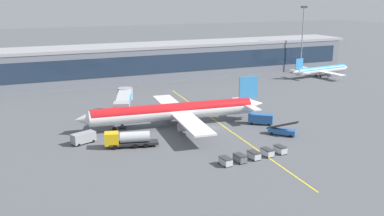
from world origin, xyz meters
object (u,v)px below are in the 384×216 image
Objects in this scene: fuel_tanker at (128,139)px; baggage_cart_2 at (254,155)px; lavatory_truck at (260,118)px; baggage_cart_0 at (226,161)px; main_airliner at (175,111)px; commuter_jet_far at (321,70)px; baggage_cart_1 at (240,158)px; baggage_cart_4 at (280,149)px; crew_van at (84,137)px; baggage_cart_3 at (267,152)px; belt_loader at (282,131)px.

fuel_tanker is 25.72m from baggage_cart_2.
lavatory_truck is 2.15× the size of baggage_cart_0.
fuel_tanker is at bearing -144.78° from main_airliner.
commuter_jet_far is at bearing 39.24° from lavatory_truck.
baggage_cart_2 is (3.18, 0.32, 0.00)m from baggage_cart_1.
baggage_cart_2 is 6.40m from baggage_cart_4.
baggage_cart_3 is (31.18, -21.58, -0.53)m from crew_van.
baggage_cart_1 is (-16.58, -19.66, -0.64)m from lavatory_truck.
commuter_jet_far is (74.38, 38.30, -1.06)m from main_airliner.
baggage_cart_2 is (20.14, -15.96, -0.96)m from fuel_tanker.
main_airliner is at bearing 140.62° from belt_loader.
crew_van is at bearing 145.31° from baggage_cart_3.
belt_loader is (19.33, -15.87, -2.59)m from main_airliner.
belt_loader is (33.51, -5.85, -0.76)m from fuel_tanker.
crew_van reaches higher than baggage_cart_2.
main_airliner is 1.61× the size of commuter_jet_far.
baggage_cart_1 is 6.40m from baggage_cart_3.
crew_van is at bearing 164.08° from belt_loader.
baggage_cart_1 is 1.00× the size of baggage_cart_2.
crew_van is at bearing 141.95° from baggage_cart_2.
commuter_jet_far reaches higher than baggage_cart_4.
lavatory_truck is at bearing 89.80° from belt_loader.
fuel_tanker is at bearing -37.13° from crew_van.
crew_van is 31.25m from baggage_cart_0.
baggage_cart_3 is 91.37m from commuter_jet_far.
baggage_cart_0 is 1.00× the size of baggage_cart_2.
fuel_tanker is 34.03m from belt_loader.
baggage_cart_0 is (13.78, -16.61, -0.96)m from fuel_tanker.
belt_loader reaches higher than baggage_cart_1.
baggage_cart_2 is 0.10× the size of commuter_jet_far.
lavatory_truck is at bearing 5.74° from fuel_tanker.
baggage_cart_0 is 1.00× the size of baggage_cart_3.
lavatory_truck is 0.21× the size of commuter_jet_far.
belt_loader is 22.48m from baggage_cart_0.
baggage_cart_1 is 1.00× the size of baggage_cart_3.
fuel_tanker is 28.10m from baggage_cart_3.
baggage_cart_1 is (-16.55, -10.43, -0.21)m from belt_loader.
belt_loader reaches higher than baggage_cart_4.
lavatory_truck is at bearing -18.93° from main_airliner.
belt_loader is at bearing -15.92° from crew_van.
baggage_cart_3 is at bearing -118.25° from lavatory_truck.
lavatory_truck is 71.05m from commuter_jet_far.
commuter_jet_far reaches higher than baggage_cart_3.
main_airliner is 83.67m from commuter_jet_far.
lavatory_truck is at bearing 69.37° from baggage_cart_4.
baggage_cart_3 is at bearing -70.38° from main_airliner.
baggage_cart_2 is at bearing -136.79° from commuter_jet_far.
main_airliner reaches higher than baggage_cart_2.
baggage_cart_1 is at bearing -174.19° from baggage_cart_2.
baggage_cart_2 is at bearing -174.19° from baggage_cart_4.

